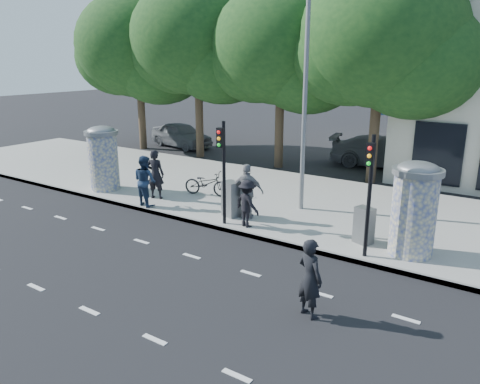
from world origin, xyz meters
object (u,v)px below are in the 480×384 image
Objects in this scene: ped_c at (145,181)px; cabinet_right at (364,225)px; ped_b at (155,174)px; car_right at (383,152)px; traffic_pole_near at (223,162)px; ad_column_right at (414,207)px; ped_e at (247,192)px; ped_d at (247,204)px; traffic_pole_far at (369,184)px; street_lamp at (305,78)px; bicycle at (207,183)px; cabinet_left at (231,199)px; ad_column_left at (103,157)px; car_left at (181,135)px; man_road at (310,278)px.

cabinet_right is (8.03, 0.90, -0.39)m from ped_c.
ped_b is 0.36× the size of car_right.
traffic_pole_near is 4.16m from ped_b.
ped_e is at bearing -179.85° from ad_column_right.
ped_e is (-0.43, 0.66, 0.17)m from ped_d.
ad_column_right reaches higher than ped_e.
traffic_pole_far reaches higher than ped_c.
ped_c is at bearing -150.89° from street_lamp.
street_lamp reaches higher than bicycle.
ad_column_right is 2.15× the size of cabinet_left.
traffic_pole_far is at bearing -166.29° from ped_d.
ped_d is at bearing -3.68° from ad_column_left.
ped_e is 1.72× the size of cabinet_right.
bicycle is at bearing 162.23° from traffic_pole_far.
cabinet_right is at bearing 161.08° from ped_e.
car_right reaches higher than car_left.
traffic_pole_far is at bearing -69.36° from man_road.
ped_d is at bearing -21.36° from man_road.
ped_b is (-5.30, -1.92, -3.68)m from street_lamp.
ad_column_right reaches higher than man_road.
cabinet_left is (-5.04, 0.79, -1.46)m from traffic_pole_far.
ad_column_right is at bearing -169.87° from car_right.
traffic_pole_near is at bearing 48.30° from ped_e.
street_lamp reaches higher than car_right.
ped_d is (-0.61, -2.61, -3.87)m from street_lamp.
cabinet_left is (3.66, -0.13, -0.35)m from ped_b.
ped_e is 4.09m from cabinet_right.
man_road is (8.36, -3.48, -0.19)m from ped_c.
ad_column_left is 2.40× the size of cabinet_right.
cabinet_left is 0.23× the size of car_right.
bicycle is 1.51× the size of cabinet_left.
ad_column_left is 10.62m from car_left.
traffic_pole_near is 1.89× the size of man_road.
ped_e is (4.26, -0.03, -0.01)m from ped_b.
man_road reaches higher than car_right.
ped_e reaches higher than car_right.
cabinet_left is at bearing 106.95° from traffic_pole_near.
ped_c reaches higher than bicycle.
traffic_pole_near reaches higher than ped_b.
ped_b is 9.70m from man_road.
ped_c is at bearing -1.36° from man_road.
cabinet_left is 11.35m from car_right.
ped_d is (-4.01, 0.23, -1.30)m from traffic_pole_far.
ped_d is at bearing -120.38° from car_left.
bicycle is (-3.30, 2.11, -0.29)m from ped_d.
man_road is at bearing -21.70° from cabinet_left.
ad_column_right is 1.39× the size of ped_e.
car_right is at bearing -76.63° from ped_d.
man_road is 1.46× the size of cabinet_left.
cabinet_right is 11.42m from car_right.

